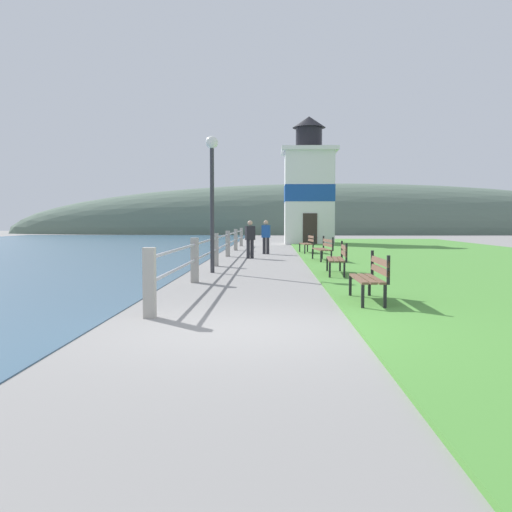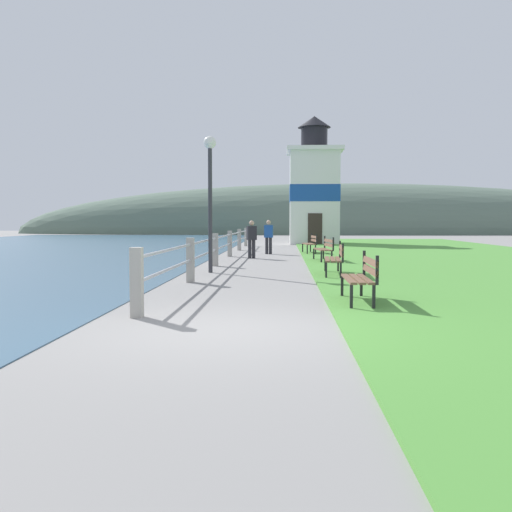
{
  "view_description": "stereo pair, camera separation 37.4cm",
  "coord_description": "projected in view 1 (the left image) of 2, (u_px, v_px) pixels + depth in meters",
  "views": [
    {
      "loc": [
        0.43,
        -7.77,
        1.51
      ],
      "look_at": [
        -0.16,
        11.91,
        0.3
      ],
      "focal_mm": 40.0,
      "sensor_mm": 36.0,
      "label": 1
    },
    {
      "loc": [
        0.81,
        -7.75,
        1.51
      ],
      "look_at": [
        -0.16,
        11.91,
        0.3
      ],
      "focal_mm": 40.0,
      "sensor_mm": 36.0,
      "label": 2
    }
  ],
  "objects": [
    {
      "name": "park_bench_far",
      "position": [
        324.0,
        247.0,
        20.96
      ],
      "size": [
        0.65,
        1.85,
        0.94
      ],
      "rotation": [
        0.0,
        0.0,
        3.24
      ],
      "color": "brown",
      "rests_on": "ground_plane"
    },
    {
      "name": "park_bench_midway",
      "position": [
        339.0,
        257.0,
        15.54
      ],
      "size": [
        0.59,
        2.01,
        0.94
      ],
      "rotation": [
        0.0,
        0.0,
        3.08
      ],
      "color": "brown",
      "rests_on": "ground_plane"
    },
    {
      "name": "park_bench_by_lighthouse",
      "position": [
        308.0,
        242.0,
        26.04
      ],
      "size": [
        0.63,
        1.66,
        0.94
      ],
      "rotation": [
        0.0,
        0.0,
        3.24
      ],
      "color": "brown",
      "rests_on": "ground_plane"
    },
    {
      "name": "person_by_railing",
      "position": [
        266.0,
        236.0,
        26.03
      ],
      "size": [
        0.41,
        0.27,
        1.55
      ],
      "rotation": [
        0.0,
        0.0,
        1.39
      ],
      "color": "#28282D",
      "rests_on": "ground_plane"
    },
    {
      "name": "seawall_railing",
      "position": [
        222.0,
        244.0,
        21.62
      ],
      "size": [
        0.18,
        25.76,
        1.1
      ],
      "color": "#A8A399",
      "rests_on": "ground_plane"
    },
    {
      "name": "grass_verge",
      "position": [
        448.0,
        257.0,
        23.22
      ],
      "size": [
        12.0,
        46.91,
        0.06
      ],
      "color": "#4C8E38",
      "rests_on": "ground_plane"
    },
    {
      "name": "park_bench_near",
      "position": [
        372.0,
        275.0,
        10.26
      ],
      "size": [
        0.48,
        1.63,
        0.94
      ],
      "rotation": [
        0.0,
        0.0,
        3.14
      ],
      "color": "brown",
      "rests_on": "ground_plane"
    },
    {
      "name": "distant_hillside",
      "position": [
        336.0,
        234.0,
        68.74
      ],
      "size": [
        80.0,
        16.0,
        12.0
      ],
      "color": "#566B5B",
      "rests_on": "ground_plane"
    },
    {
      "name": "person_strolling",
      "position": [
        250.0,
        238.0,
        22.99
      ],
      "size": [
        0.42,
        0.34,
        1.53
      ],
      "rotation": [
        0.0,
        0.0,
        2.0
      ],
      "color": "#28282D",
      "rests_on": "ground_plane"
    },
    {
      "name": "lamp_post",
      "position": [
        212.0,
        179.0,
        16.49
      ],
      "size": [
        0.36,
        0.36,
        3.96
      ],
      "color": "#333338",
      "rests_on": "ground_plane"
    },
    {
      "name": "lighthouse",
      "position": [
        309.0,
        190.0,
        37.49
      ],
      "size": [
        3.61,
        3.61,
        8.35
      ],
      "color": "white",
      "rests_on": "ground_plane"
    },
    {
      "name": "ground_plane",
      "position": [
        242.0,
        331.0,
        7.85
      ],
      "size": [
        160.0,
        160.0,
        0.0
      ],
      "primitive_type": "plane",
      "color": "gray"
    }
  ]
}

